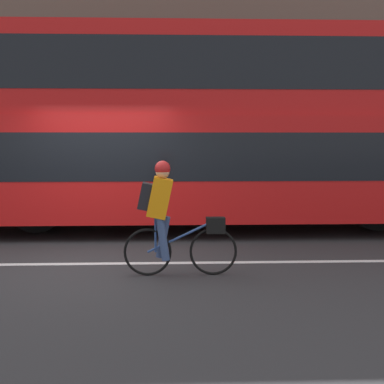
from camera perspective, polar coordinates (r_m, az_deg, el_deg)
ground_plane at (r=8.42m, az=-10.67°, el=-7.35°), size 80.00×80.00×0.00m
road_center_line at (r=8.29m, az=-10.80°, el=-7.52°), size 50.00×0.14×0.01m
sidewalk_curb at (r=14.39m, az=-7.18°, el=-1.63°), size 60.00×2.58×0.11m
building_facade at (r=15.82m, az=-6.91°, el=12.58°), size 60.00×0.30×7.57m
bus at (r=10.85m, az=1.79°, el=7.47°), size 11.19×2.50×3.99m
cyclist_on_bike at (r=7.33m, az=-2.56°, el=-2.35°), size 1.57×0.32×1.59m
trash_bin at (r=14.72m, az=-18.32°, el=0.21°), size 0.45×0.45×0.87m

